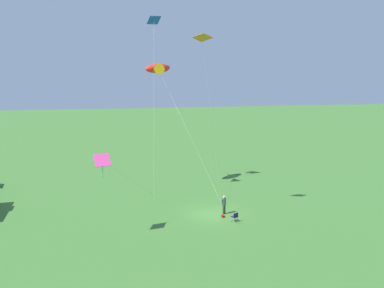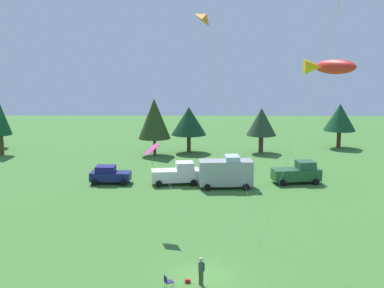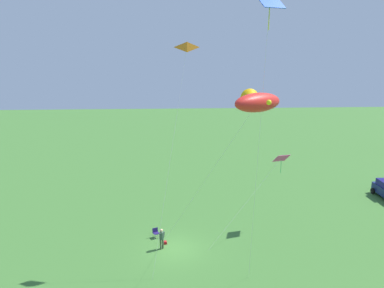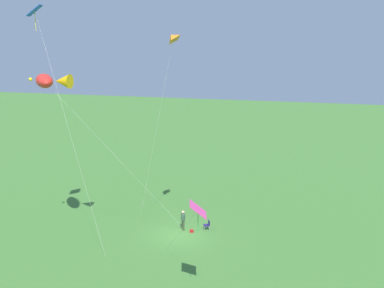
# 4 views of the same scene
# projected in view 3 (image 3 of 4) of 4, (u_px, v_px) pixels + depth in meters

# --- Properties ---
(ground_plane) EXTENTS (160.00, 160.00, 0.00)m
(ground_plane) POSITION_uv_depth(u_px,v_px,m) (175.00, 249.00, 30.06)
(ground_plane) COLOR #3F7430
(person_kite_flyer) EXTENTS (0.48, 0.52, 1.74)m
(person_kite_flyer) POSITION_uv_depth(u_px,v_px,m) (162.00, 237.00, 29.86)
(person_kite_flyer) COLOR #3A482D
(person_kite_flyer) RESTS_ON ground
(folding_chair) EXTENTS (0.64, 0.64, 0.82)m
(folding_chair) POSITION_uv_depth(u_px,v_px,m) (156.00, 232.00, 31.90)
(folding_chair) COLOR navy
(folding_chair) RESTS_ON ground
(backpack_on_grass) EXTENTS (0.35, 0.27, 0.22)m
(backpack_on_grass) POSITION_uv_depth(u_px,v_px,m) (165.00, 243.00, 30.88)
(backpack_on_grass) COLOR #AB171B
(backpack_on_grass) RESTS_ON ground
(kite_large_fish) EXTENTS (10.34, 7.15, 13.42)m
(kite_large_fish) POSITION_uv_depth(u_px,v_px,m) (256.00, 102.00, 19.17)
(kite_large_fish) COLOR red
(kite_large_fish) RESTS_ON ground
(kite_diamond_rainbow) EXTENTS (4.73, 7.50, 6.76)m
(kite_diamond_rainbow) POSITION_uv_depth(u_px,v_px,m) (280.00, 160.00, 32.82)
(kite_diamond_rainbow) COLOR #E13F91
(kite_diamond_rainbow) RESTS_ON ground
(kite_diamond_blue) EXTENTS (5.38, 1.49, 18.10)m
(kite_diamond_blue) POSITION_uv_depth(u_px,v_px,m) (269.00, 12.00, 17.83)
(kite_diamond_blue) COLOR blue
(kite_diamond_blue) RESTS_ON ground
(kite_delta_orange) EXTENTS (4.35, 3.31, 16.30)m
(kite_delta_orange) POSITION_uv_depth(u_px,v_px,m) (187.00, 46.00, 26.21)
(kite_delta_orange) COLOR orange
(kite_delta_orange) RESTS_ON ground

